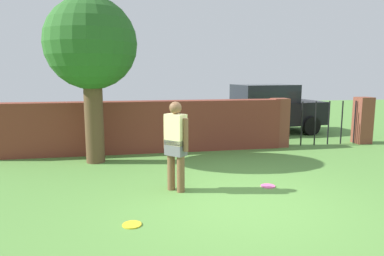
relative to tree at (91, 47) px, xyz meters
name	(u,v)px	position (x,y,z in m)	size (l,w,h in m)	color
ground_plane	(241,204)	(2.53, -3.30, -2.71)	(40.00, 40.00, 0.00)	#568C3D
brick_wall	(137,127)	(1.03, 0.89, -2.02)	(7.93, 0.50, 1.38)	brown
tree	(91,47)	(0.00, 0.00, 0.00)	(2.10, 2.10, 3.83)	brown
person	(176,142)	(1.59, -2.44, -1.81)	(0.41, 0.42, 1.62)	brown
fence_gate	(322,121)	(6.45, 0.89, -2.01)	(3.15, 0.44, 1.40)	brown
car	(264,109)	(5.55, 3.17, -1.85)	(4.36, 2.28, 1.72)	black
frisbee_pink	(268,186)	(3.33, -2.53, -2.70)	(0.27, 0.27, 0.02)	pink
frisbee_yellow	(132,225)	(0.77, -3.79, -2.70)	(0.27, 0.27, 0.02)	yellow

